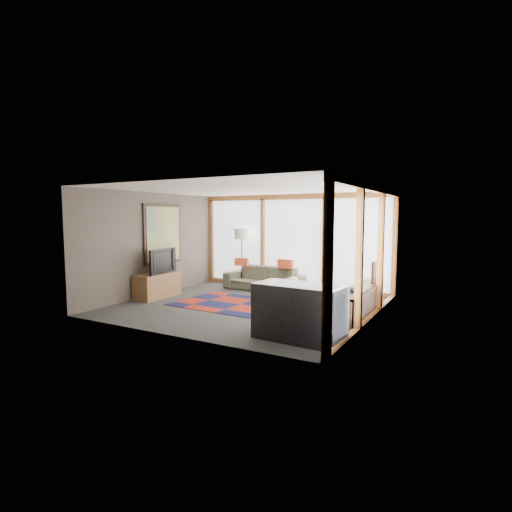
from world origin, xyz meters
The scene contains 17 objects.
ground centered at (0.00, 0.00, 0.00)m, with size 5.50×5.50×0.00m, color #2C2C29.
room_envelope centered at (0.49, 0.56, 1.54)m, with size 5.52×5.02×2.62m.
rug centered at (-0.23, 0.08, 0.01)m, with size 2.92×1.88×0.01m, color maroon.
sofa centered at (-0.61, 1.93, 0.32)m, with size 2.18×0.85×0.64m, color #40412F.
pillow_left centered at (-1.29, 1.88, 0.74)m, with size 0.39×0.12×0.21m, color #CE4925.
pillow_right centered at (0.02, 1.97, 0.76)m, with size 0.44×0.13×0.24m, color #CE4925.
floor_lamp centered at (-1.41, 2.10, 0.83)m, with size 0.42×0.42×1.66m, color #2D2215, non-canonical shape.
coffee_table centered at (0.65, 0.81, 0.21)m, with size 1.27×0.63×0.42m, color black, non-canonical shape.
book_stack centered at (0.27, 0.84, 0.47)m, with size 0.23×0.28×0.09m, color brown.
vase centered at (0.75, 0.82, 0.52)m, with size 0.23×0.23×0.20m, color beige.
bookshelf centered at (2.43, 0.26, 0.30)m, with size 0.43×2.38×0.60m, color black, non-canonical shape.
bowl_a centered at (2.45, -0.26, 0.65)m, with size 0.20×0.20×0.10m, color black.
bowl_b centered at (2.46, 0.01, 0.63)m, with size 0.15×0.15×0.08m, color black.
shelf_picture centered at (2.56, 1.02, 0.82)m, with size 0.04×0.35×0.46m, color black.
tv_console centered at (-2.45, -0.22, 0.30)m, with size 0.50×1.21×0.60m, color brown.
television centered at (-2.41, -0.17, 0.91)m, with size 1.06×0.14×0.61m, color black.
bar_counter centered at (1.95, -1.66, 0.46)m, with size 1.44×0.67×0.91m, color black.
Camera 1 is at (4.43, -7.54, 2.01)m, focal length 28.00 mm.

